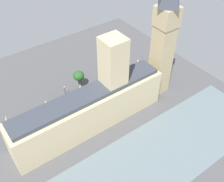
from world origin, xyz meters
The scene contains 14 objects.
ground_plane centered at (0.00, 0.00, 0.00)m, with size 134.42×134.42×0.00m, color #4C4C4F.
river_thames centered at (-29.63, 0.00, 0.12)m, with size 29.05×120.98×0.25m, color slate.
parliament_building centered at (-1.99, -1.93, 10.15)m, with size 12.20×64.42×36.70m.
clock_tower centered at (-1.41, -37.80, 28.17)m, with size 8.40×8.40×54.48m.
car_black_under_trees centered at (13.20, -20.14, 0.89)m, with size 1.92×4.32×1.74m.
car_silver_midblock centered at (11.15, -14.53, 0.89)m, with size 1.90×4.47×1.74m.
double_decker_bus_leading centered at (13.91, -1.27, 2.63)m, with size 2.68×10.51×4.75m.
double_decker_bus_corner centered at (13.36, 14.95, 2.63)m, with size 2.72×10.52×4.75m.
pedestrian_opposite_hall centered at (7.55, 19.06, 0.70)m, with size 0.62×0.53×1.55m.
pedestrian_far_end centered at (7.38, -1.77, 0.75)m, with size 0.70×0.67×1.67m.
plane_tree_near_tower centered at (20.61, -8.49, 7.26)m, with size 5.16×5.16×9.52m.
plane_tree_by_river_gate centered at (19.70, -26.02, 5.69)m, with size 4.60×4.60×7.70m.
street_lamp_kerbside centered at (19.69, -0.35, 3.97)m, with size 0.56×0.56×5.60m.
street_lamp_trailing centered at (19.97, -9.34, 4.39)m, with size 0.56×0.56×6.29m.
Camera 1 is at (-68.17, 37.18, 84.98)m, focal length 43.84 mm.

